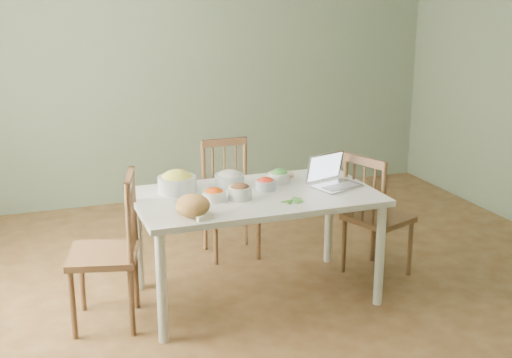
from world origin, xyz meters
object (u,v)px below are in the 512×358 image
object	(u,v)px
chair_far	(231,200)
bowl_squash	(177,182)
chair_right	(378,215)
bread_boule	(193,205)
laptop	(338,172)
chair_left	(103,251)
dining_table	(256,246)

from	to	relation	value
chair_far	bowl_squash	distance (m)	0.87
chair_right	bread_boule	size ratio (longest dim) A/B	4.47
bread_boule	laptop	world-z (taller)	laptop
bowl_squash	laptop	xyz separation A→B (m)	(1.04, -0.25, 0.03)
bread_boule	laptop	distance (m)	1.09
chair_right	bowl_squash	bearing A→B (deg)	63.89
chair_far	bread_boule	size ratio (longest dim) A/B	4.39
chair_left	bowl_squash	size ratio (longest dim) A/B	3.81
laptop	dining_table	bearing A→B (deg)	158.16
chair_far	chair_left	world-z (taller)	chair_left
chair_right	laptop	size ratio (longest dim) A/B	2.96
chair_right	bowl_squash	xyz separation A→B (m)	(-1.44, 0.15, 0.35)
chair_far	dining_table	bearing A→B (deg)	-93.96
chair_far	chair_right	size ratio (longest dim) A/B	0.98
dining_table	chair_left	world-z (taller)	chair_left
chair_far	bread_boule	xyz separation A→B (m)	(-0.57, -1.06, 0.35)
dining_table	chair_far	bearing A→B (deg)	84.84
bread_boule	chair_far	bearing A→B (deg)	61.62
chair_far	chair_right	world-z (taller)	chair_right
laptop	chair_far	bearing A→B (deg)	104.52
chair_far	laptop	xyz separation A→B (m)	(0.50, -0.82, 0.39)
chair_far	chair_left	distance (m)	1.34
dining_table	bread_boule	xyz separation A→B (m)	(-0.50, -0.29, 0.44)
chair_right	bowl_squash	size ratio (longest dim) A/B	3.61
chair_far	laptop	distance (m)	1.03
chair_right	bread_boule	distance (m)	1.54
dining_table	bowl_squash	world-z (taller)	bowl_squash
dining_table	laptop	size ratio (longest dim) A/B	5.08
chair_right	laptop	xyz separation A→B (m)	(-0.39, -0.10, 0.39)
chair_left	chair_right	world-z (taller)	chair_left
chair_right	bread_boule	bearing A→B (deg)	83.01
chair_far	bread_boule	bearing A→B (deg)	-117.18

